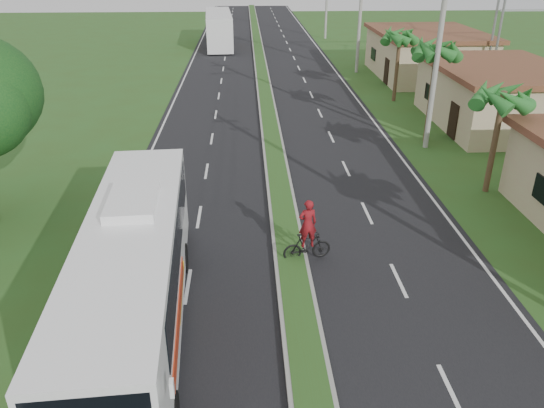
{
  "coord_description": "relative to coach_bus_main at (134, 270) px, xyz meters",
  "views": [
    {
      "loc": [
        -1.46,
        -9.58,
        9.99
      ],
      "look_at": [
        -0.61,
        7.38,
        1.8
      ],
      "focal_mm": 35.0,
      "sensor_mm": 36.0,
      "label": 1
    }
  ],
  "objects": [
    {
      "name": "ground",
      "position": [
        4.63,
        -2.89,
        -2.06
      ],
      "size": [
        180.0,
        180.0,
        0.0
      ],
      "primitive_type": "plane",
      "color": "#31531E",
      "rests_on": "ground"
    },
    {
      "name": "road_asphalt",
      "position": [
        4.63,
        17.11,
        -2.05
      ],
      "size": [
        14.0,
        160.0,
        0.02
      ],
      "primitive_type": "cube",
      "color": "black",
      "rests_on": "ground"
    },
    {
      "name": "median_strip",
      "position": [
        4.63,
        17.11,
        -1.95
      ],
      "size": [
        1.2,
        160.0,
        0.18
      ],
      "color": "gray",
      "rests_on": "ground"
    },
    {
      "name": "lane_edge_left",
      "position": [
        -2.07,
        17.11,
        -2.06
      ],
      "size": [
        0.12,
        160.0,
        0.01
      ],
      "primitive_type": "cube",
      "color": "silver",
      "rests_on": "ground"
    },
    {
      "name": "lane_edge_right",
      "position": [
        11.33,
        17.11,
        -2.06
      ],
      "size": [
        0.12,
        160.0,
        0.01
      ],
      "primitive_type": "cube",
      "color": "silver",
      "rests_on": "ground"
    },
    {
      "name": "shop_mid",
      "position": [
        18.63,
        19.11,
        -0.2
      ],
      "size": [
        7.6,
        10.6,
        3.67
      ],
      "color": "tan",
      "rests_on": "ground"
    },
    {
      "name": "shop_far",
      "position": [
        18.63,
        33.11,
        -0.13
      ],
      "size": [
        8.6,
        11.6,
        3.82
      ],
      "color": "tan",
      "rests_on": "ground"
    },
    {
      "name": "palm_verge_b",
      "position": [
        14.03,
        9.11,
        2.3
      ],
      "size": [
        2.4,
        2.4,
        5.05
      ],
      "color": "#473321",
      "rests_on": "ground"
    },
    {
      "name": "palm_verge_c",
      "position": [
        13.43,
        16.11,
        3.07
      ],
      "size": [
        2.4,
        2.4,
        5.85
      ],
      "color": "#473321",
      "rests_on": "ground"
    },
    {
      "name": "palm_verge_d",
      "position": [
        13.93,
        25.11,
        2.49
      ],
      "size": [
        2.4,
        2.4,
        5.25
      ],
      "color": "#473321",
      "rests_on": "ground"
    },
    {
      "name": "utility_pole_b",
      "position": [
        13.1,
        15.11,
        4.2
      ],
      "size": [
        3.2,
        0.28,
        12.0
      ],
      "color": "gray",
      "rests_on": "ground"
    },
    {
      "name": "utility_pole_c",
      "position": [
        13.13,
        35.11,
        3.62
      ],
      "size": [
        1.6,
        0.28,
        11.0
      ],
      "color": "gray",
      "rests_on": "ground"
    },
    {
      "name": "coach_bus_main",
      "position": [
        0.0,
        0.0,
        0.0
      ],
      "size": [
        3.13,
        11.69,
        3.74
      ],
      "rotation": [
        0.0,
        0.0,
        0.06
      ],
      "color": "white",
      "rests_on": "ground"
    },
    {
      "name": "coach_bus_far",
      "position": [
        0.28,
        50.05,
        0.01
      ],
      "size": [
        3.45,
        12.65,
        3.64
      ],
      "rotation": [
        0.0,
        0.0,
        0.06
      ],
      "color": "white",
      "rests_on": "ground"
    },
    {
      "name": "motorcyclist",
      "position": [
        5.2,
        3.6,
        -1.2
      ],
      "size": [
        1.8,
        0.83,
        2.34
      ],
      "rotation": [
        0.0,
        0.0,
        0.2
      ],
      "color": "black",
      "rests_on": "ground"
    }
  ]
}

